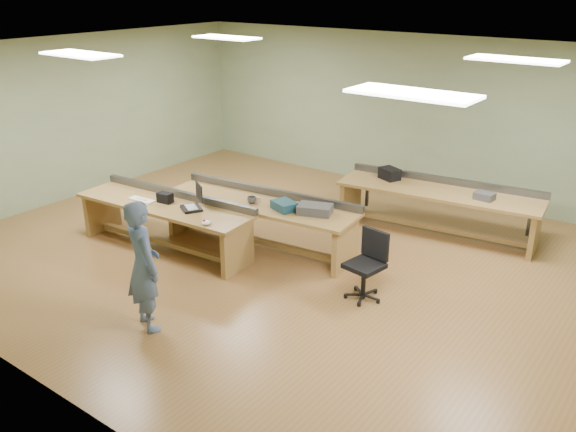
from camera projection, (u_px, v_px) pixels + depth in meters
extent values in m
plane|color=brown|center=(290.00, 258.00, 9.20)|extent=(10.00, 10.00, 0.00)
plane|color=silver|center=(291.00, 55.00, 8.10)|extent=(10.00, 10.00, 0.00)
cube|color=gray|center=(415.00, 115.00, 11.64)|extent=(10.00, 0.04, 3.00)
cube|color=gray|center=(36.00, 262.00, 5.67)|extent=(10.00, 0.04, 3.00)
cube|color=gray|center=(76.00, 117.00, 11.42)|extent=(0.04, 8.00, 3.00)
cube|color=white|center=(80.00, 54.00, 8.38)|extent=(1.20, 0.50, 0.03)
cube|color=white|center=(227.00, 38.00, 10.61)|extent=(1.20, 0.50, 0.03)
cube|color=white|center=(413.00, 94.00, 5.60)|extent=(1.20, 0.50, 0.03)
cube|color=white|center=(516.00, 60.00, 7.84)|extent=(1.20, 0.50, 0.03)
cube|color=olive|center=(163.00, 205.00, 9.26)|extent=(3.04, 1.02, 0.05)
cube|color=olive|center=(103.00, 211.00, 10.09)|extent=(0.13, 0.70, 0.70)
cube|color=olive|center=(238.00, 248.00, 8.70)|extent=(0.13, 0.70, 0.70)
cube|color=olive|center=(166.00, 243.00, 9.49)|extent=(2.69, 0.30, 0.08)
cube|color=#4E5155|center=(179.00, 194.00, 9.51)|extent=(2.99, 0.30, 0.11)
cube|color=olive|center=(259.00, 204.00, 9.32)|extent=(3.23, 1.18, 0.05)
cube|color=olive|center=(184.00, 209.00, 10.15)|extent=(0.16, 0.75, 0.70)
cube|color=olive|center=(345.00, 246.00, 8.77)|extent=(0.16, 0.75, 0.70)
cube|color=olive|center=(259.00, 241.00, 9.55)|extent=(2.85, 0.41, 0.08)
cube|color=#4E5155|center=(272.00, 192.00, 9.60)|extent=(3.15, 0.43, 0.11)
cube|color=olive|center=(439.00, 192.00, 9.84)|extent=(3.35, 1.28, 0.05)
cube|color=olive|center=(351.00, 198.00, 10.67)|extent=(0.18, 0.77, 0.70)
cube|color=olive|center=(535.00, 231.00, 9.28)|extent=(0.18, 0.77, 0.70)
cube|color=olive|center=(435.00, 227.00, 10.07)|extent=(2.95, 0.48, 0.08)
cube|color=#4E5155|center=(446.00, 180.00, 10.13)|extent=(3.25, 0.50, 0.11)
imported|color=slate|center=(143.00, 266.00, 7.14)|extent=(0.69, 0.57, 1.62)
cube|color=black|center=(191.00, 208.00, 9.02)|extent=(0.42, 0.40, 0.04)
cube|color=black|center=(199.00, 192.00, 8.98)|extent=(0.29, 0.18, 0.26)
cube|color=white|center=(142.00, 200.00, 9.37)|extent=(0.46, 0.18, 0.03)
ellipsoid|color=white|center=(206.00, 223.00, 8.47)|extent=(0.15, 0.16, 0.06)
cube|color=black|center=(165.00, 198.00, 9.28)|extent=(0.24, 0.17, 0.15)
cylinder|color=black|center=(363.00, 283.00, 7.99)|extent=(0.06, 0.06, 0.46)
cube|color=black|center=(364.00, 266.00, 7.89)|extent=(0.50, 0.50, 0.06)
cube|color=black|center=(375.00, 244.00, 7.94)|extent=(0.42, 0.12, 0.39)
cylinder|color=black|center=(363.00, 296.00, 8.06)|extent=(0.57, 0.57, 0.06)
cube|color=#163948|center=(284.00, 206.00, 9.00)|extent=(0.44, 0.38, 0.13)
cube|color=#3D3D40|center=(315.00, 209.00, 8.85)|extent=(0.57, 0.46, 0.13)
imported|color=#3D3D40|center=(252.00, 200.00, 9.25)|extent=(0.14, 0.14, 0.11)
cylinder|color=silver|center=(258.00, 200.00, 9.22)|extent=(0.08, 0.08, 0.11)
cube|color=black|center=(390.00, 174.00, 10.34)|extent=(0.41, 0.36, 0.19)
cube|color=#3D3D40|center=(484.00, 196.00, 9.40)|extent=(0.31, 0.24, 0.12)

